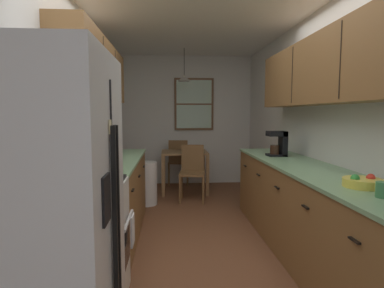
{
  "coord_description": "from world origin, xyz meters",
  "views": [
    {
      "loc": [
        -0.35,
        -2.8,
        1.41
      ],
      "look_at": [
        -0.06,
        1.12,
        1.04
      ],
      "focal_mm": 29.86,
      "sensor_mm": 36.0,
      "label": 1
    }
  ],
  "objects_px": {
    "microwave_over_range": "(59,69)",
    "trash_bin": "(147,183)",
    "refrigerator": "(46,224)",
    "table_serving_bowl": "(188,150)",
    "coffee_maker": "(279,143)",
    "dining_table": "(184,159)",
    "dining_chair_far": "(179,160)",
    "dining_chair_near": "(192,170)",
    "mug_by_coffeemaker": "(383,190)",
    "stove_range": "(82,242)",
    "storage_canister": "(95,160)",
    "fruit_bowl": "(363,182)"
  },
  "relations": [
    {
      "from": "stove_range",
      "to": "fruit_bowl",
      "type": "distance_m",
      "value": 2.06
    },
    {
      "from": "storage_canister",
      "to": "mug_by_coffeemaker",
      "type": "distance_m",
      "value": 2.21
    },
    {
      "from": "dining_table",
      "to": "mug_by_coffeemaker",
      "type": "height_order",
      "value": "mug_by_coffeemaker"
    },
    {
      "from": "dining_table",
      "to": "storage_canister",
      "type": "relative_size",
      "value": 4.1
    },
    {
      "from": "coffee_maker",
      "to": "table_serving_bowl",
      "type": "xyz_separation_m",
      "value": [
        -0.99,
        1.83,
        -0.29
      ]
    },
    {
      "from": "microwave_over_range",
      "to": "dining_chair_near",
      "type": "xyz_separation_m",
      "value": [
        1.14,
        2.8,
        -1.22
      ]
    },
    {
      "from": "stove_range",
      "to": "storage_canister",
      "type": "height_order",
      "value": "stove_range"
    },
    {
      "from": "refrigerator",
      "to": "storage_canister",
      "type": "height_order",
      "value": "refrigerator"
    },
    {
      "from": "microwave_over_range",
      "to": "trash_bin",
      "type": "bearing_deg",
      "value": 81.05
    },
    {
      "from": "dining_chair_near",
      "to": "trash_bin",
      "type": "bearing_deg",
      "value": -164.03
    },
    {
      "from": "dining_table",
      "to": "dining_chair_far",
      "type": "xyz_separation_m",
      "value": [
        -0.08,
        0.56,
        -0.1
      ]
    },
    {
      "from": "trash_bin",
      "to": "storage_canister",
      "type": "distance_m",
      "value": 2.18
    },
    {
      "from": "dining_chair_near",
      "to": "dining_table",
      "type": "bearing_deg",
      "value": 100.15
    },
    {
      "from": "microwave_over_range",
      "to": "table_serving_bowl",
      "type": "height_order",
      "value": "microwave_over_range"
    },
    {
      "from": "fruit_bowl",
      "to": "dining_chair_near",
      "type": "bearing_deg",
      "value": 107.82
    },
    {
      "from": "fruit_bowl",
      "to": "table_serving_bowl",
      "type": "distance_m",
      "value": 3.63
    },
    {
      "from": "dining_table",
      "to": "trash_bin",
      "type": "distance_m",
      "value": 1.03
    },
    {
      "from": "dining_chair_far",
      "to": "trash_bin",
      "type": "bearing_deg",
      "value": -112.2
    },
    {
      "from": "dining_table",
      "to": "dining_chair_far",
      "type": "distance_m",
      "value": 0.58
    },
    {
      "from": "stove_range",
      "to": "dining_table",
      "type": "distance_m",
      "value": 3.49
    },
    {
      "from": "refrigerator",
      "to": "table_serving_bowl",
      "type": "bearing_deg",
      "value": 76.53
    },
    {
      "from": "microwave_over_range",
      "to": "dining_chair_far",
      "type": "relative_size",
      "value": 0.7
    },
    {
      "from": "trash_bin",
      "to": "coffee_maker",
      "type": "bearing_deg",
      "value": -34.59
    },
    {
      "from": "microwave_over_range",
      "to": "dining_table",
      "type": "height_order",
      "value": "microwave_over_range"
    },
    {
      "from": "stove_range",
      "to": "microwave_over_range",
      "type": "relative_size",
      "value": 1.76
    },
    {
      "from": "microwave_over_range",
      "to": "dining_table",
      "type": "bearing_deg",
      "value": 72.88
    },
    {
      "from": "table_serving_bowl",
      "to": "mug_by_coffeemaker",
      "type": "bearing_deg",
      "value": -75.63
    },
    {
      "from": "trash_bin",
      "to": "table_serving_bowl",
      "type": "xyz_separation_m",
      "value": [
        0.68,
        0.68,
        0.43
      ]
    },
    {
      "from": "dining_chair_far",
      "to": "mug_by_coffeemaker",
      "type": "xyz_separation_m",
      "value": [
        1.1,
        -4.42,
        0.45
      ]
    },
    {
      "from": "microwave_over_range",
      "to": "dining_table",
      "type": "relative_size",
      "value": 0.77
    },
    {
      "from": "coffee_maker",
      "to": "fruit_bowl",
      "type": "height_order",
      "value": "coffee_maker"
    },
    {
      "from": "stove_range",
      "to": "mug_by_coffeemaker",
      "type": "distance_m",
      "value": 2.06
    },
    {
      "from": "mug_by_coffeemaker",
      "to": "table_serving_bowl",
      "type": "xyz_separation_m",
      "value": [
        -0.96,
        3.76,
        -0.18
      ]
    },
    {
      "from": "table_serving_bowl",
      "to": "fruit_bowl",
      "type": "bearing_deg",
      "value": -73.78
    },
    {
      "from": "dining_table",
      "to": "dining_chair_far",
      "type": "height_order",
      "value": "dining_chair_far"
    },
    {
      "from": "dining_chair_near",
      "to": "mug_by_coffeemaker",
      "type": "relative_size",
      "value": 7.94
    },
    {
      "from": "storage_canister",
      "to": "coffee_maker",
      "type": "distance_m",
      "value": 2.17
    },
    {
      "from": "dining_chair_near",
      "to": "refrigerator",
      "type": "bearing_deg",
      "value": -105.84
    },
    {
      "from": "storage_canister",
      "to": "table_serving_bowl",
      "type": "relative_size",
      "value": 1.23
    },
    {
      "from": "refrigerator",
      "to": "mug_by_coffeemaker",
      "type": "height_order",
      "value": "refrigerator"
    },
    {
      "from": "stove_range",
      "to": "mug_by_coffeemaker",
      "type": "height_order",
      "value": "stove_range"
    },
    {
      "from": "trash_bin",
      "to": "table_serving_bowl",
      "type": "height_order",
      "value": "table_serving_bowl"
    },
    {
      "from": "refrigerator",
      "to": "coffee_maker",
      "type": "relative_size",
      "value": 5.68
    },
    {
      "from": "dining_chair_far",
      "to": "microwave_over_range",
      "type": "bearing_deg",
      "value": -103.63
    },
    {
      "from": "refrigerator",
      "to": "dining_chair_far",
      "type": "xyz_separation_m",
      "value": [
        0.81,
        4.63,
        -0.36
      ]
    },
    {
      "from": "dining_table",
      "to": "dining_chair_far",
      "type": "bearing_deg",
      "value": 98.54
    },
    {
      "from": "refrigerator",
      "to": "trash_bin",
      "type": "relative_size",
      "value": 2.57
    },
    {
      "from": "dining_table",
      "to": "fruit_bowl",
      "type": "relative_size",
      "value": 3.08
    },
    {
      "from": "microwave_over_range",
      "to": "dining_chair_near",
      "type": "height_order",
      "value": "microwave_over_range"
    },
    {
      "from": "stove_range",
      "to": "dining_table",
      "type": "height_order",
      "value": "stove_range"
    }
  ]
}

